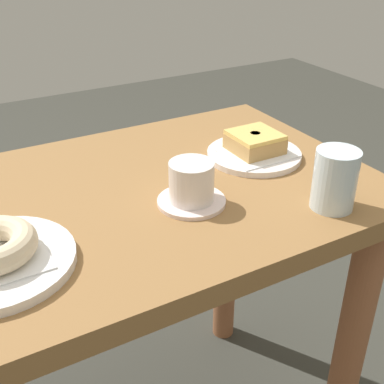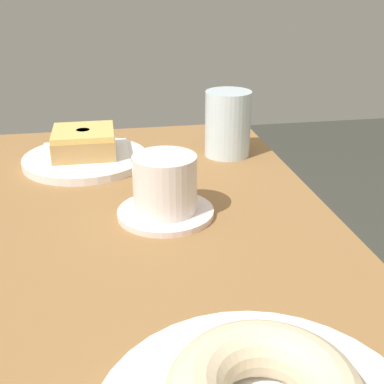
{
  "view_description": "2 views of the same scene",
  "coord_description": "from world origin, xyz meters",
  "px_view_note": "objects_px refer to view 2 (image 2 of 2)",
  "views": [
    {
      "loc": [
        -0.25,
        -0.77,
        1.21
      ],
      "look_at": [
        0.13,
        -0.09,
        0.78
      ],
      "focal_mm": 46.67,
      "sensor_mm": 36.0,
      "label": 1
    },
    {
      "loc": [
        -0.43,
        -0.02,
        1.04
      ],
      "look_at": [
        0.14,
        -0.13,
        0.78
      ],
      "focal_mm": 45.98,
      "sensor_mm": 36.0,
      "label": 2
    }
  ],
  "objects_px": {
    "donut_glazed_square": "(84,142)",
    "water_glass": "(228,124)",
    "plate_glazed_square": "(86,159)",
    "coffee_cup": "(165,188)"
  },
  "relations": [
    {
      "from": "donut_glazed_square",
      "to": "water_glass",
      "type": "bearing_deg",
      "value": -90.51
    },
    {
      "from": "donut_glazed_square",
      "to": "water_glass",
      "type": "xyz_separation_m",
      "value": [
        -0.0,
        -0.24,
        0.02
      ]
    },
    {
      "from": "plate_glazed_square",
      "to": "coffee_cup",
      "type": "xyz_separation_m",
      "value": [
        -0.21,
        -0.11,
        0.03
      ]
    },
    {
      "from": "donut_glazed_square",
      "to": "plate_glazed_square",
      "type": "bearing_deg",
      "value": 0.0
    },
    {
      "from": "plate_glazed_square",
      "to": "water_glass",
      "type": "height_order",
      "value": "water_glass"
    },
    {
      "from": "plate_glazed_square",
      "to": "water_glass",
      "type": "xyz_separation_m",
      "value": [
        -0.0,
        -0.24,
        0.05
      ]
    },
    {
      "from": "donut_glazed_square",
      "to": "coffee_cup",
      "type": "distance_m",
      "value": 0.24
    },
    {
      "from": "plate_glazed_square",
      "to": "water_glass",
      "type": "distance_m",
      "value": 0.24
    },
    {
      "from": "water_glass",
      "to": "coffee_cup",
      "type": "height_order",
      "value": "water_glass"
    },
    {
      "from": "water_glass",
      "to": "coffee_cup",
      "type": "relative_size",
      "value": 0.88
    }
  ]
}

